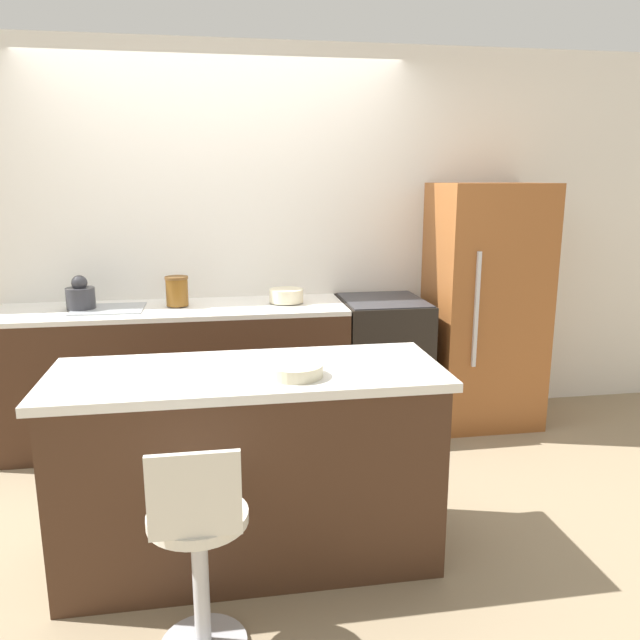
# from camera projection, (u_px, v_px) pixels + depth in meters

# --- Properties ---
(ground_plane) EXTENTS (14.00, 14.00, 0.00)m
(ground_plane) POSITION_uv_depth(u_px,v_px,m) (230.00, 456.00, 3.95)
(ground_plane) COLOR #998466
(wall_back) EXTENTS (8.00, 0.06, 2.60)m
(wall_back) POSITION_uv_depth(u_px,v_px,m) (221.00, 240.00, 4.31)
(wall_back) COLOR white
(wall_back) RESTS_ON ground_plane
(back_counter) EXTENTS (2.24, 0.63, 0.91)m
(back_counter) POSITION_uv_depth(u_px,v_px,m) (175.00, 374.00, 4.11)
(back_counter) COLOR #422819
(back_counter) RESTS_ON ground_plane
(kitchen_island) EXTENTS (1.71, 0.66, 0.90)m
(kitchen_island) POSITION_uv_depth(u_px,v_px,m) (250.00, 465.00, 2.81)
(kitchen_island) COLOR #422819
(kitchen_island) RESTS_ON ground_plane
(oven_range) EXTENTS (0.56, 0.64, 0.91)m
(oven_range) POSITION_uv_depth(u_px,v_px,m) (382.00, 364.00, 4.34)
(oven_range) COLOR black
(oven_range) RESTS_ON ground_plane
(refrigerator) EXTENTS (0.73, 0.65, 1.69)m
(refrigerator) POSITION_uv_depth(u_px,v_px,m) (484.00, 306.00, 4.37)
(refrigerator) COLOR #995628
(refrigerator) RESTS_ON ground_plane
(stool_chair) EXTENTS (0.36, 0.36, 0.86)m
(stool_chair) POSITION_uv_depth(u_px,v_px,m) (199.00, 554.00, 2.21)
(stool_chair) COLOR #B7B7BC
(stool_chair) RESTS_ON ground_plane
(kettle) EXTENTS (0.18, 0.18, 0.21)m
(kettle) POSITION_uv_depth(u_px,v_px,m) (80.00, 295.00, 3.92)
(kettle) COLOR #333338
(kettle) RESTS_ON back_counter
(mixing_bowl) EXTENTS (0.23, 0.23, 0.09)m
(mixing_bowl) POSITION_uv_depth(u_px,v_px,m) (286.00, 295.00, 4.14)
(mixing_bowl) COLOR beige
(mixing_bowl) RESTS_ON back_counter
(canister_jar) EXTENTS (0.15, 0.15, 0.19)m
(canister_jar) POSITION_uv_depth(u_px,v_px,m) (177.00, 291.00, 4.02)
(canister_jar) COLOR brown
(canister_jar) RESTS_ON back_counter
(fruit_bowl) EXTENTS (0.24, 0.24, 0.05)m
(fruit_bowl) POSITION_uv_depth(u_px,v_px,m) (295.00, 370.00, 2.61)
(fruit_bowl) COLOR beige
(fruit_bowl) RESTS_ON kitchen_island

